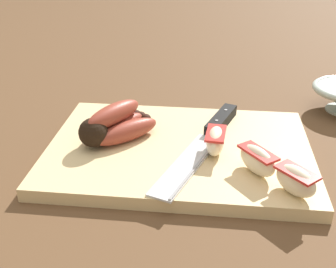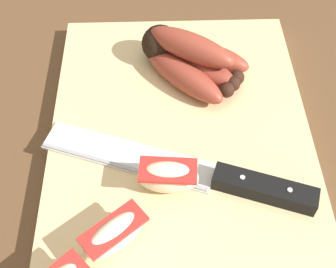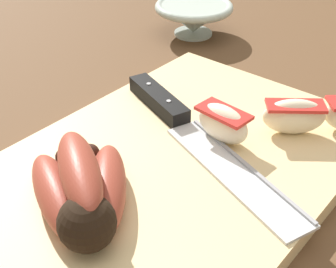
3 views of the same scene
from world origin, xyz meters
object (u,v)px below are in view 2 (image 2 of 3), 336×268
Objects in this scene: banana_bunch at (189,59)px; apple_wedge_near at (168,177)px; apple_wedge_middle at (115,235)px; chefs_knife at (215,177)px.

apple_wedge_near is (-0.16, 0.03, -0.00)m from banana_bunch.
banana_bunch is 2.19× the size of apple_wedge_near.
apple_wedge_middle is at bearing 140.10° from apple_wedge_near.
banana_bunch is at bearing -10.40° from apple_wedge_near.
apple_wedge_middle is (-0.22, 0.08, -0.00)m from banana_bunch.
banana_bunch is 2.05× the size of apple_wedge_middle.
apple_wedge_near is 0.94× the size of apple_wedge_middle.
apple_wedge_near is at bearing -39.90° from apple_wedge_middle.
apple_wedge_middle is at bearing 124.43° from chefs_knife.
banana_bunch reaches higher than chefs_knife.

